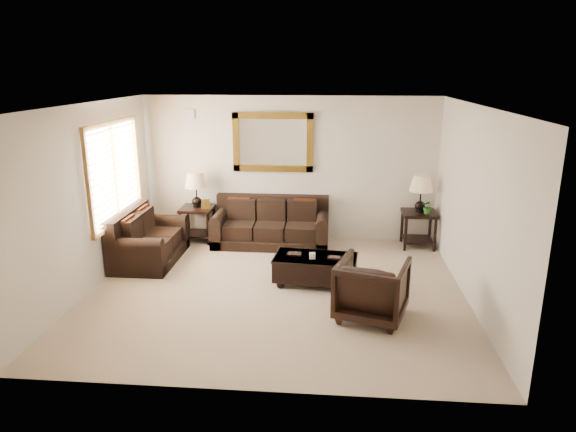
# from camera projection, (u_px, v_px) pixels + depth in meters

# --- Properties ---
(room) EXTENTS (5.51, 5.01, 2.71)m
(room) POSITION_uv_depth(u_px,v_px,m) (275.00, 202.00, 7.26)
(room) COLOR tan
(room) RESTS_ON ground
(window) EXTENTS (0.07, 1.96, 1.66)m
(window) POSITION_uv_depth(u_px,v_px,m) (115.00, 173.00, 8.29)
(window) COLOR white
(window) RESTS_ON room
(mirror) EXTENTS (1.50, 0.06, 1.10)m
(mirror) POSITION_uv_depth(u_px,v_px,m) (273.00, 142.00, 9.51)
(mirror) COLOR #4B320F
(mirror) RESTS_ON room
(air_vent) EXTENTS (0.25, 0.02, 0.18)m
(air_vent) POSITION_uv_depth(u_px,v_px,m) (188.00, 114.00, 9.52)
(air_vent) COLOR #999999
(air_vent) RESTS_ON room
(sofa) EXTENTS (2.13, 0.92, 0.87)m
(sofa) POSITION_uv_depth(u_px,v_px,m) (271.00, 227.00, 9.57)
(sofa) COLOR black
(sofa) RESTS_ON room
(loveseat) EXTENTS (0.93, 1.57, 0.88)m
(loveseat) POSITION_uv_depth(u_px,v_px,m) (146.00, 242.00, 8.71)
(loveseat) COLOR black
(loveseat) RESTS_ON room
(end_table_left) EXTENTS (0.60, 0.60, 1.32)m
(end_table_left) POSITION_uv_depth(u_px,v_px,m) (197.00, 197.00, 9.61)
(end_table_left) COLOR black
(end_table_left) RESTS_ON room
(end_table_right) EXTENTS (0.61, 0.61, 1.33)m
(end_table_right) POSITION_uv_depth(u_px,v_px,m) (420.00, 201.00, 9.26)
(end_table_right) COLOR black
(end_table_right) RESTS_ON room
(coffee_table) EXTENTS (1.31, 0.79, 0.53)m
(coffee_table) POSITION_uv_depth(u_px,v_px,m) (315.00, 266.00, 7.82)
(coffee_table) COLOR black
(coffee_table) RESTS_ON room
(armchair) EXTENTS (1.05, 1.02, 0.88)m
(armchair) POSITION_uv_depth(u_px,v_px,m) (372.00, 286.00, 6.68)
(armchair) COLOR black
(armchair) RESTS_ON floor
(potted_plant) EXTENTS (0.30, 0.32, 0.21)m
(potted_plant) POSITION_uv_depth(u_px,v_px,m) (428.00, 208.00, 9.17)
(potted_plant) COLOR #22551D
(potted_plant) RESTS_ON end_table_right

